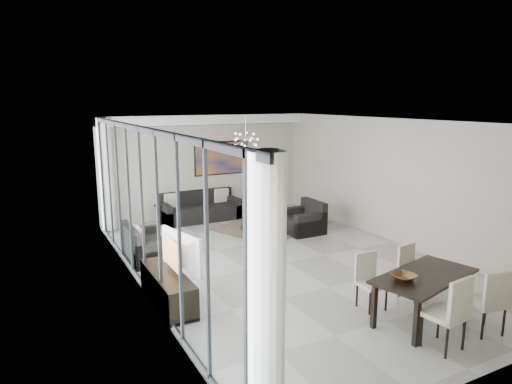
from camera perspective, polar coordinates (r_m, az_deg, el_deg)
room_shell at (r=9.44m, az=6.41°, el=0.00°), size 6.00×9.00×2.90m
window_wall at (r=8.09m, az=-13.46°, el=-2.05°), size 0.37×8.95×2.90m
soffit at (r=12.87m, az=-6.14°, el=8.98°), size 5.98×0.40×0.26m
painting at (r=13.31m, az=-4.31°, el=4.25°), size 1.68×0.04×0.98m
chandelier at (r=11.37m, az=-1.29°, el=6.60°), size 0.66×0.66×0.71m
rug at (r=12.25m, az=1.90°, el=-4.20°), size 3.38×3.03×0.01m
coffee_table at (r=11.03m, az=0.44°, el=-5.03°), size 0.92×0.92×0.32m
bowl_coffee at (r=10.95m, az=0.57°, el=-4.19°), size 0.26×0.26×0.07m
sofa_main at (r=12.87m, az=-7.06°, el=-2.31°), size 2.17×0.89×0.79m
loveseat at (r=10.01m, az=-13.74°, el=-6.74°), size 0.81×1.43×0.72m
armchair at (r=11.66m, az=5.94°, el=-3.72°), size 0.91×0.96×0.80m
side_table at (r=12.58m, az=-11.73°, el=-2.33°), size 0.40×0.40×0.54m
tv_console at (r=7.82m, az=-10.99°, el=-11.71°), size 0.48×1.70×0.53m
television at (r=7.65m, az=-10.01°, el=-7.45°), size 0.41×1.13×0.65m
dining_table at (r=7.45m, az=20.30°, el=-10.30°), size 1.90×1.26×0.73m
dining_chair_sw at (r=6.71m, az=23.27°, el=-13.27°), size 0.54×0.54×1.06m
dining_chair_se at (r=7.40m, az=27.36°, el=-11.67°), size 0.54×0.54×0.99m
dining_chair_nw at (r=7.70m, az=13.93°, el=-10.21°), size 0.43×0.43×0.90m
dining_chair_ne at (r=8.28m, az=18.71°, el=-8.92°), size 0.46×0.46×0.90m
bowl_dining at (r=7.11m, az=17.95°, el=-10.09°), size 0.40×0.40×0.09m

